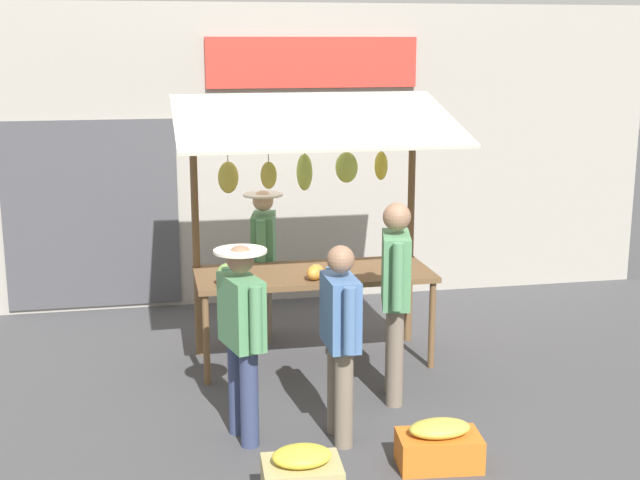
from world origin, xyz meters
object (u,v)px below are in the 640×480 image
at_px(shopper_with_shopping_bag, 340,331).
at_px(produce_crate_near, 302,480).
at_px(shopper_with_ponytail, 242,329).
at_px(produce_crate_side, 439,446).
at_px(shopper_in_striped_shirt, 395,287).
at_px(market_stall, 311,201).
at_px(vendor_with_sunhat, 264,253).

relative_size(shopper_with_shopping_bag, produce_crate_near, 2.87).
distance_m(shopper_with_ponytail, produce_crate_side, 1.67).
height_order(shopper_with_shopping_bag, shopper_with_ponytail, same).
bearing_deg(shopper_with_shopping_bag, produce_crate_near, 153.18).
distance_m(shopper_in_striped_shirt, shopper_with_shopping_bag, 0.92).
xyz_separation_m(shopper_in_striped_shirt, produce_crate_near, (1.08, 1.62, -0.79)).
bearing_deg(shopper_in_striped_shirt, market_stall, 39.63).
xyz_separation_m(vendor_with_sunhat, produce_crate_side, (-0.84, 3.01, -0.74)).
distance_m(market_stall, shopper_with_shopping_bag, 1.85).
bearing_deg(shopper_in_striped_shirt, produce_crate_side, -167.46).
bearing_deg(vendor_with_sunhat, shopper_in_striped_shirt, 38.26).
bearing_deg(shopper_with_ponytail, produce_crate_side, -133.30).
xyz_separation_m(shopper_in_striped_shirt, shopper_with_shopping_bag, (0.62, 0.67, -0.12)).
height_order(vendor_with_sunhat, shopper_in_striped_shirt, shopper_in_striped_shirt).
height_order(vendor_with_sunhat, shopper_with_ponytail, vendor_with_sunhat).
distance_m(shopper_with_shopping_bag, produce_crate_side, 1.09).
bearing_deg(produce_crate_side, vendor_with_sunhat, -74.40).
xyz_separation_m(shopper_with_shopping_bag, produce_crate_near, (0.47, 0.95, -0.67)).
distance_m(shopper_in_striped_shirt, shopper_with_ponytail, 1.44).
relative_size(vendor_with_sunhat, produce_crate_side, 2.47).
distance_m(shopper_with_ponytail, produce_crate_near, 1.32).
bearing_deg(produce_crate_near, shopper_with_ponytail, -76.86).
relative_size(shopper_in_striped_shirt, produce_crate_near, 3.20).
bearing_deg(produce_crate_near, produce_crate_side, -160.43).
bearing_deg(produce_crate_side, shopper_with_ponytail, -28.46).
bearing_deg(shopper_in_striped_shirt, produce_crate_near, 159.62).
relative_size(vendor_with_sunhat, shopper_in_striped_shirt, 0.90).
bearing_deg(shopper_with_shopping_bag, produce_crate_side, -134.30).
height_order(shopper_with_shopping_bag, produce_crate_side, shopper_with_shopping_bag).
bearing_deg(shopper_in_striped_shirt, shopper_with_shopping_bag, 150.63).
bearing_deg(produce_crate_near, shopper_with_shopping_bag, -116.11).
bearing_deg(produce_crate_side, shopper_in_striped_shirt, -90.94).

